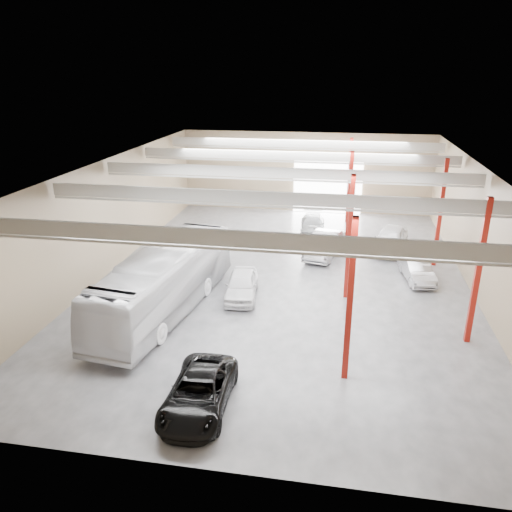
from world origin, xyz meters
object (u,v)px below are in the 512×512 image
(coach_bus, at_px, (165,281))
(black_sedan, at_px, (199,393))
(car_row_b, at_px, (324,244))
(car_right_near, at_px, (417,270))
(car_row_a, at_px, (242,285))
(car_row_c, at_px, (313,224))
(car_right_far, at_px, (390,239))

(coach_bus, bearing_deg, black_sedan, -55.14)
(car_row_b, bearing_deg, car_right_near, -16.69)
(car_row_b, height_order, car_right_near, car_row_b)
(black_sedan, distance_m, car_row_a, 10.01)
(black_sedan, height_order, car_row_c, black_sedan)
(black_sedan, xyz_separation_m, car_right_far, (8.46, 19.37, 0.16))
(car_row_a, relative_size, car_right_near, 1.07)
(black_sedan, distance_m, car_row_b, 17.94)
(coach_bus, relative_size, car_row_c, 2.67)
(car_row_c, bearing_deg, black_sedan, -100.26)
(car_right_near, bearing_deg, car_row_b, 141.27)
(coach_bus, bearing_deg, car_row_c, 73.32)
(car_row_b, height_order, car_row_c, car_row_b)
(black_sedan, distance_m, car_right_far, 21.14)
(black_sedan, bearing_deg, car_right_near, 54.64)
(black_sedan, distance_m, car_row_c, 22.87)
(car_row_b, relative_size, car_right_far, 1.00)
(coach_bus, xyz_separation_m, car_row_b, (7.89, 9.85, -0.88))
(car_right_near, xyz_separation_m, car_right_far, (-1.20, 5.20, 0.19))
(car_row_b, distance_m, car_right_far, 4.91)
(car_row_c, bearing_deg, coach_bus, -117.41)
(car_right_far, bearing_deg, car_row_a, -118.42)
(black_sedan, height_order, car_row_b, car_row_b)
(coach_bus, bearing_deg, car_row_b, 58.77)
(car_row_b, bearing_deg, coach_bus, -115.28)
(coach_bus, height_order, car_right_far, coach_bus)
(coach_bus, bearing_deg, car_row_a, 40.70)
(black_sedan, relative_size, car_right_far, 0.99)
(car_row_a, xyz_separation_m, car_right_near, (10.04, 4.17, -0.07))
(car_row_a, distance_m, car_right_far, 12.88)
(black_sedan, relative_size, car_row_b, 0.99)
(coach_bus, height_order, car_row_a, coach_bus)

